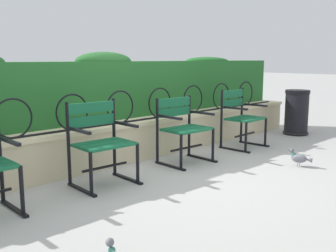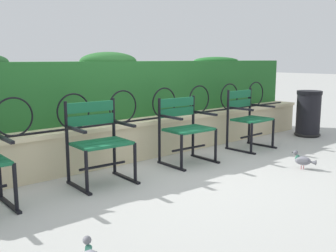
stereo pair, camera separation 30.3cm
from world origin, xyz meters
TOP-DOWN VIEW (x-y plane):
  - ground_plane at (0.00, 0.00)m, footprint 60.00×60.00m
  - stone_wall at (0.00, 0.87)m, footprint 7.25×0.41m
  - iron_arch_fence at (-0.13, 0.79)m, footprint 6.71×0.02m
  - hedge_row at (-0.01, 1.28)m, footprint 7.10×0.47m
  - park_chair_centre_left at (-0.81, 0.28)m, footprint 0.63×0.55m
  - park_chair_centre_right at (0.46, 0.29)m, footprint 0.64×0.54m
  - park_chair_rightmost at (1.73, 0.27)m, footprint 0.61×0.54m
  - pigeon_near_chairs at (1.31, -0.90)m, footprint 0.15×0.29m
  - trash_bin at (3.27, 0.17)m, footprint 0.44×0.44m

SIDE VIEW (x-z plane):
  - ground_plane at x=0.00m, z-range 0.00..0.00m
  - pigeon_near_chairs at x=1.31m, z-range 0.00..0.22m
  - stone_wall at x=0.00m, z-range 0.00..0.52m
  - trash_bin at x=3.27m, z-range -0.02..0.76m
  - park_chair_centre_right at x=0.46m, z-range 0.04..0.88m
  - park_chair_rightmost at x=1.73m, z-range 0.03..0.90m
  - park_chair_centre_left at x=-0.81m, z-range 0.03..0.91m
  - iron_arch_fence at x=-0.13m, z-range 0.49..0.91m
  - hedge_row at x=-0.01m, z-range 0.48..1.38m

